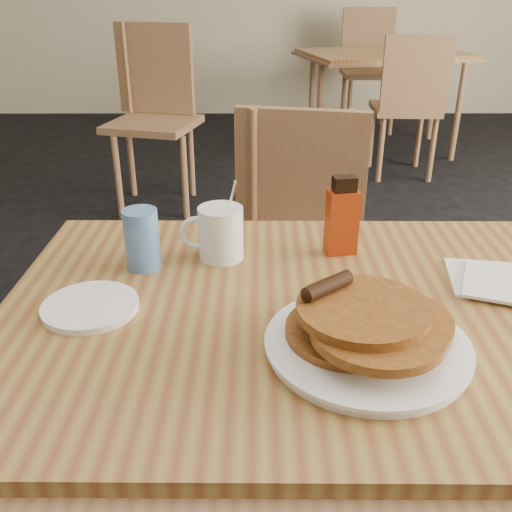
{
  "coord_description": "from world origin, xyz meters",
  "views": [
    {
      "loc": [
        -0.05,
        -0.88,
        1.26
      ],
      "look_at": [
        -0.05,
        0.03,
        0.81
      ],
      "focal_mm": 40.0,
      "sensor_mm": 36.0,
      "label": 1
    }
  ],
  "objects_px": {
    "chair_wall_extra": "(154,100)",
    "syrup_bottle": "(342,218)",
    "main_table": "(330,328)",
    "chair_main_far": "(301,235)",
    "blue_tumbler": "(142,239)",
    "neighbor_table": "(385,57)",
    "pancake_plate": "(367,334)",
    "coffee_mug": "(219,232)",
    "chair_neighbor_far": "(368,58)",
    "chair_neighbor_near": "(410,95)"
  },
  "relations": [
    {
      "from": "chair_wall_extra",
      "to": "syrup_bottle",
      "type": "bearing_deg",
      "value": -57.04
    },
    {
      "from": "chair_wall_extra",
      "to": "main_table",
      "type": "bearing_deg",
      "value": -59.4
    },
    {
      "from": "chair_main_far",
      "to": "blue_tumbler",
      "type": "bearing_deg",
      "value": -107.93
    },
    {
      "from": "neighbor_table",
      "to": "pancake_plate",
      "type": "xyz_separation_m",
      "value": [
        -0.82,
        -3.83,
        0.07
      ]
    },
    {
      "from": "coffee_mug",
      "to": "chair_main_far",
      "type": "bearing_deg",
      "value": 51.26
    },
    {
      "from": "syrup_bottle",
      "to": "coffee_mug",
      "type": "bearing_deg",
      "value": 175.22
    },
    {
      "from": "neighbor_table",
      "to": "chair_neighbor_far",
      "type": "relative_size",
      "value": 1.36
    },
    {
      "from": "chair_neighbor_far",
      "to": "chair_wall_extra",
      "type": "bearing_deg",
      "value": -130.05
    },
    {
      "from": "chair_main_far",
      "to": "blue_tumbler",
      "type": "distance_m",
      "value": 0.76
    },
    {
      "from": "chair_neighbor_far",
      "to": "main_table",
      "type": "bearing_deg",
      "value": -101.48
    },
    {
      "from": "pancake_plate",
      "to": "blue_tumbler",
      "type": "distance_m",
      "value": 0.48
    },
    {
      "from": "coffee_mug",
      "to": "blue_tumbler",
      "type": "height_order",
      "value": "coffee_mug"
    },
    {
      "from": "main_table",
      "to": "neighbor_table",
      "type": "xyz_separation_m",
      "value": [
        0.86,
        3.7,
        0.0
      ]
    },
    {
      "from": "chair_neighbor_near",
      "to": "coffee_mug",
      "type": "height_order",
      "value": "chair_neighbor_near"
    },
    {
      "from": "main_table",
      "to": "chair_neighbor_far",
      "type": "height_order",
      "value": "chair_neighbor_far"
    },
    {
      "from": "chair_main_far",
      "to": "chair_neighbor_far",
      "type": "distance_m",
      "value": 3.78
    },
    {
      "from": "chair_neighbor_far",
      "to": "chair_neighbor_near",
      "type": "height_order",
      "value": "chair_neighbor_far"
    },
    {
      "from": "chair_neighbor_far",
      "to": "chair_wall_extra",
      "type": "xyz_separation_m",
      "value": [
        -1.59,
        -1.91,
        0.0
      ]
    },
    {
      "from": "pancake_plate",
      "to": "neighbor_table",
      "type": "bearing_deg",
      "value": 77.92
    },
    {
      "from": "pancake_plate",
      "to": "coffee_mug",
      "type": "relative_size",
      "value": 1.85
    },
    {
      "from": "neighbor_table",
      "to": "syrup_bottle",
      "type": "xyz_separation_m",
      "value": [
        -0.81,
        -3.49,
        0.12
      ]
    },
    {
      "from": "main_table",
      "to": "chair_wall_extra",
      "type": "bearing_deg",
      "value": 105.76
    },
    {
      "from": "pancake_plate",
      "to": "main_table",
      "type": "bearing_deg",
      "value": 105.99
    },
    {
      "from": "chair_wall_extra",
      "to": "coffee_mug",
      "type": "height_order",
      "value": "chair_wall_extra"
    },
    {
      "from": "chair_main_far",
      "to": "coffee_mug",
      "type": "xyz_separation_m",
      "value": [
        -0.21,
        -0.57,
        0.26
      ]
    },
    {
      "from": "chair_main_far",
      "to": "blue_tumbler",
      "type": "relative_size",
      "value": 7.73
    },
    {
      "from": "chair_neighbor_near",
      "to": "chair_main_far",
      "type": "bearing_deg",
      "value": -108.94
    },
    {
      "from": "neighbor_table",
      "to": "chair_neighbor_near",
      "type": "bearing_deg",
      "value": -87.95
    },
    {
      "from": "neighbor_table",
      "to": "chair_neighbor_near",
      "type": "xyz_separation_m",
      "value": [
        0.03,
        -0.74,
        -0.15
      ]
    },
    {
      "from": "chair_main_far",
      "to": "pancake_plate",
      "type": "distance_m",
      "value": 0.93
    },
    {
      "from": "chair_neighbor_near",
      "to": "chair_wall_extra",
      "type": "distance_m",
      "value": 1.66
    },
    {
      "from": "neighbor_table",
      "to": "pancake_plate",
      "type": "height_order",
      "value": "pancake_plate"
    },
    {
      "from": "neighbor_table",
      "to": "chair_neighbor_far",
      "type": "height_order",
      "value": "chair_neighbor_far"
    },
    {
      "from": "chair_main_far",
      "to": "chair_wall_extra",
      "type": "bearing_deg",
      "value": 124.71
    },
    {
      "from": "pancake_plate",
      "to": "coffee_mug",
      "type": "xyz_separation_m",
      "value": [
        -0.24,
        0.32,
        0.02
      ]
    },
    {
      "from": "chair_wall_extra",
      "to": "syrup_bottle",
      "type": "xyz_separation_m",
      "value": [
        0.76,
        -2.32,
        0.21
      ]
    },
    {
      "from": "neighbor_table",
      "to": "chair_wall_extra",
      "type": "xyz_separation_m",
      "value": [
        -1.57,
        -1.17,
        -0.09
      ]
    },
    {
      "from": "pancake_plate",
      "to": "blue_tumbler",
      "type": "xyz_separation_m",
      "value": [
        -0.38,
        0.28,
        0.03
      ]
    },
    {
      "from": "chair_neighbor_far",
      "to": "pancake_plate",
      "type": "relative_size",
      "value": 3.31
    },
    {
      "from": "coffee_mug",
      "to": "syrup_bottle",
      "type": "relative_size",
      "value": 1.03
    },
    {
      "from": "chair_main_far",
      "to": "syrup_bottle",
      "type": "bearing_deg",
      "value": -74.3
    },
    {
      "from": "neighbor_table",
      "to": "coffee_mug",
      "type": "bearing_deg",
      "value": -106.78
    },
    {
      "from": "syrup_bottle",
      "to": "main_table",
      "type": "bearing_deg",
      "value": -111.52
    },
    {
      "from": "main_table",
      "to": "chair_main_far",
      "type": "relative_size",
      "value": 1.31
    },
    {
      "from": "chair_main_far",
      "to": "chair_neighbor_far",
      "type": "xyz_separation_m",
      "value": [
        0.86,
        3.68,
        0.07
      ]
    },
    {
      "from": "chair_neighbor_near",
      "to": "chair_wall_extra",
      "type": "relative_size",
      "value": 0.92
    },
    {
      "from": "chair_neighbor_near",
      "to": "pancake_plate",
      "type": "xyz_separation_m",
      "value": [
        -0.85,
        -3.09,
        0.22
      ]
    },
    {
      "from": "chair_neighbor_far",
      "to": "pancake_plate",
      "type": "distance_m",
      "value": 4.65
    },
    {
      "from": "main_table",
      "to": "chair_neighbor_far",
      "type": "xyz_separation_m",
      "value": [
        0.88,
        4.44,
        -0.09
      ]
    },
    {
      "from": "neighbor_table",
      "to": "syrup_bottle",
      "type": "height_order",
      "value": "syrup_bottle"
    }
  ]
}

